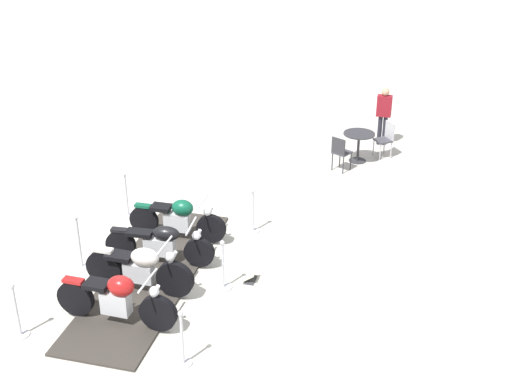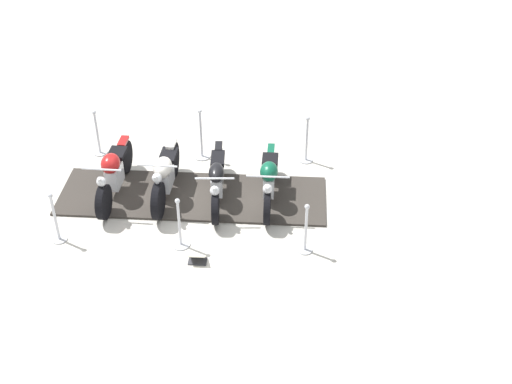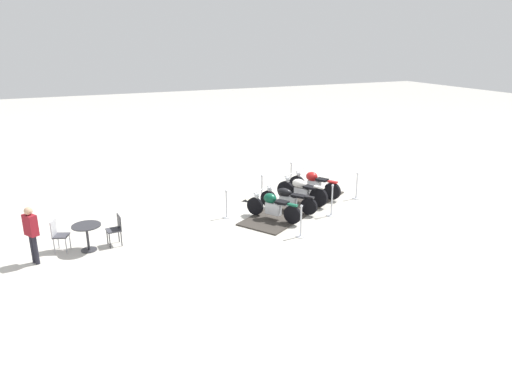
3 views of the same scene
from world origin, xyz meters
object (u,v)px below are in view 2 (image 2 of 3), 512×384
at_px(stanchion_left_front, 98,139).
at_px(stanchion_right_rear, 306,234).
at_px(motorcycle_cream, 165,175).
at_px(motorcycle_forest, 269,179).
at_px(stanchion_left_mid, 201,142).
at_px(info_placard, 197,259).
at_px(stanchion_right_mid, 180,231).
at_px(stanchion_left_rear, 306,146).
at_px(stanchion_right_front, 56,224).
at_px(motorcycle_black, 217,179).
at_px(motorcycle_maroon, 114,173).

distance_m(stanchion_left_front, stanchion_right_rear, 5.29).
xyz_separation_m(motorcycle_cream, motorcycle_forest, (-1.70, -1.05, -0.02)).
bearing_deg(stanchion_right_rear, stanchion_left_mid, -20.93).
height_order(motorcycle_cream, motorcycle_forest, motorcycle_cream).
bearing_deg(stanchion_left_front, motorcycle_cream, 170.89).
xyz_separation_m(stanchion_left_front, info_placard, (-3.94, 1.48, -0.31)).
bearing_deg(stanchion_left_front, stanchion_right_mid, 159.07).
relative_size(stanchion_left_rear, stanchion_right_front, 1.03).
relative_size(motorcycle_forest, stanchion_right_mid, 1.81).
height_order(stanchion_left_front, info_placard, stanchion_left_front).
bearing_deg(motorcycle_black, stanchion_right_mid, -23.32).
distance_m(motorcycle_forest, stanchion_left_mid, 2.12).
relative_size(motorcycle_maroon, stanchion_right_mid, 1.95).
distance_m(motorcycle_maroon, stanchion_right_mid, 2.08).
bearing_deg(stanchion_right_front, stanchion_right_mid, -148.11).
distance_m(stanchion_right_mid, stanchion_left_front, 3.66).
xyz_separation_m(stanchion_left_rear, info_placard, (-0.19, 3.82, -0.31)).
xyz_separation_m(motorcycle_forest, stanchion_right_rear, (-1.35, 0.83, -0.15)).
bearing_deg(motorcycle_cream, motorcycle_maroon, -88.22).
relative_size(stanchion_left_mid, info_placard, 3.05).
distance_m(motorcycle_cream, motorcycle_black, 1.00).
xyz_separation_m(stanchion_right_mid, stanchion_right_front, (1.88, 1.17, 0.05)).
bearing_deg(stanchion_left_mid, stanchion_left_front, 31.89).
bearing_deg(stanchion_left_front, stanchion_right_rear, 178.50).
relative_size(motorcycle_maroon, motorcycle_cream, 1.05).
height_order(motorcycle_cream, stanchion_left_mid, stanchion_left_mid).
bearing_deg(stanchion_right_mid, stanchion_right_front, 31.89).
bearing_deg(motorcycle_forest, stanchion_left_mid, -135.09).
xyz_separation_m(motorcycle_forest, info_placard, (-0.00, 2.17, -0.46)).
height_order(stanchion_left_rear, info_placard, stanchion_left_rear).
bearing_deg(stanchion_right_front, stanchion_left_rear, -114.71).
xyz_separation_m(stanchion_right_front, info_placard, (-2.40, -0.99, -0.31)).
relative_size(motorcycle_black, stanchion_right_mid, 1.83).
xyz_separation_m(stanchion_left_front, stanchion_left_rear, (-3.75, -2.33, 0.00)).
bearing_deg(stanchion_left_front, stanchion_left_rear, -148.11).
distance_m(motorcycle_maroon, stanchion_left_mid, 2.12).
bearing_deg(stanchion_left_rear, stanchion_left_front, 31.89).
xyz_separation_m(stanchion_left_rear, stanchion_right_rear, (-1.54, 2.47, -0.00)).
height_order(stanchion_right_mid, stanchion_left_front, stanchion_left_front).
height_order(motorcycle_maroon, stanchion_right_rear, motorcycle_maroon).
relative_size(motorcycle_cream, stanchion_left_rear, 1.78).
distance_m(motorcycle_cream, stanchion_right_front, 2.23).
xyz_separation_m(motorcycle_forest, stanchion_left_front, (3.94, 0.69, -0.15)).
bearing_deg(motorcycle_black, info_placard, -8.38).
xyz_separation_m(motorcycle_black, stanchion_left_front, (3.09, 0.17, -0.11)).
bearing_deg(motorcycle_black, stanchion_right_rear, 46.39).
bearing_deg(motorcycle_maroon, motorcycle_cream, 92.09).
bearing_deg(stanchion_right_rear, info_placard, 44.90).
height_order(motorcycle_black, stanchion_left_mid, stanchion_left_mid).
bearing_deg(stanchion_right_front, stanchion_right_rear, -148.11).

